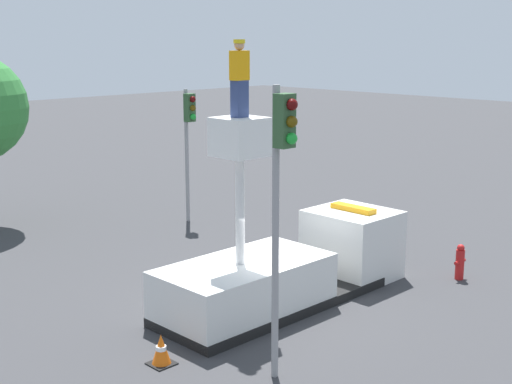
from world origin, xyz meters
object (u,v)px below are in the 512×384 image
object	(u,v)px
traffic_light_across	(189,129)
fire_hydrant	(460,262)
worker	(239,78)
traffic_light_pole	(281,177)
bucket_truck	(287,269)
traffic_cone_rear	(161,350)

from	to	relation	value
traffic_light_across	fire_hydrant	size ratio (longest dim) A/B	4.78
fire_hydrant	traffic_light_across	bearing A→B (deg)	97.29
traffic_light_across	worker	bearing A→B (deg)	-122.04
worker	fire_hydrant	distance (m)	8.52
fire_hydrant	traffic_light_pole	bearing A→B (deg)	-175.88
bucket_truck	worker	xyz separation A→B (m)	(-1.65, 0.00, 4.89)
bucket_truck	fire_hydrant	size ratio (longest dim) A/B	7.28
bucket_truck	worker	bearing A→B (deg)	180.00
bucket_truck	fire_hydrant	bearing A→B (deg)	-25.99
bucket_truck	fire_hydrant	world-z (taller)	bucket_truck
traffic_light_across	traffic_cone_rear	world-z (taller)	traffic_light_across
bucket_truck	traffic_cone_rear	size ratio (longest dim) A/B	11.21
bucket_truck	traffic_light_across	world-z (taller)	bucket_truck
worker	fire_hydrant	bearing A→B (deg)	-19.81
worker	fire_hydrant	size ratio (longest dim) A/B	1.72
traffic_light_across	traffic_cone_rear	size ratio (longest dim) A/B	7.36
bucket_truck	traffic_light_across	distance (m)	9.04
fire_hydrant	traffic_cone_rear	world-z (taller)	fire_hydrant
fire_hydrant	traffic_cone_rear	distance (m)	9.36
traffic_light_pole	traffic_cone_rear	size ratio (longest dim) A/B	8.80
traffic_light_pole	fire_hydrant	world-z (taller)	traffic_light_pole
worker	traffic_light_pole	xyz separation A→B (m)	(-1.62, -2.84, -1.65)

